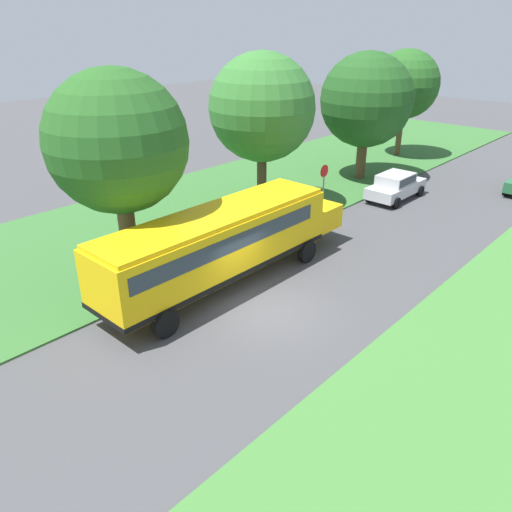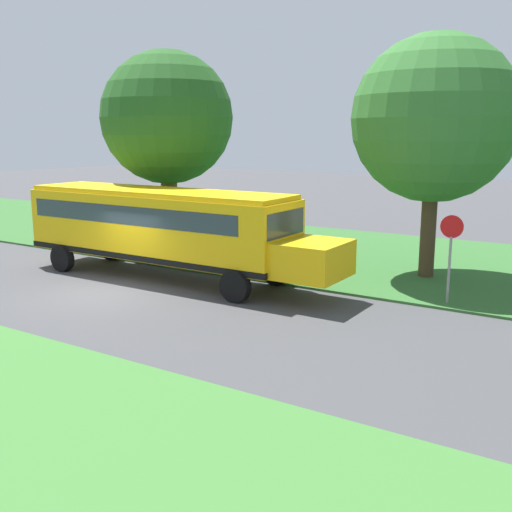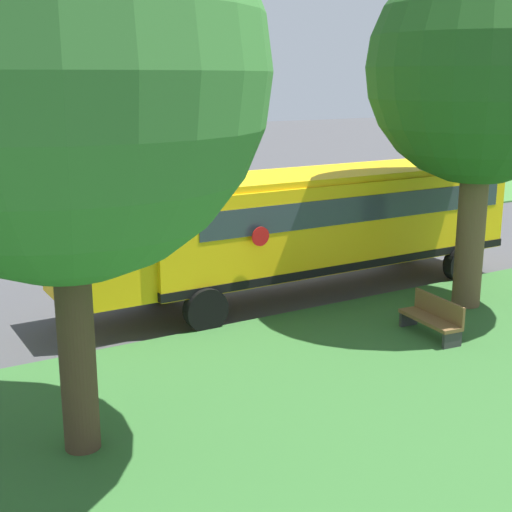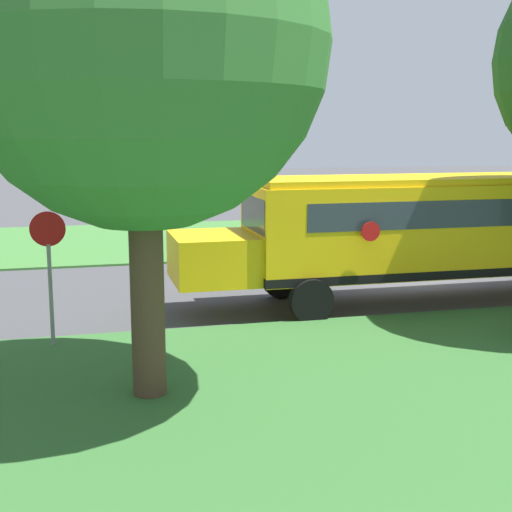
{
  "view_description": "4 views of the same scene",
  "coord_description": "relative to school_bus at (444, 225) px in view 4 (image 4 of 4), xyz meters",
  "views": [
    {
      "loc": [
        10.44,
        -12.07,
        9.79
      ],
      "look_at": [
        -1.54,
        1.02,
        1.37
      ],
      "focal_mm": 35.0,
      "sensor_mm": 36.0,
      "label": 1
    },
    {
      "loc": [
        13.21,
        14.32,
        5.08
      ],
      "look_at": [
        -2.4,
        4.4,
        1.3
      ],
      "focal_mm": 42.0,
      "sensor_mm": 36.0,
      "label": 2
    },
    {
      "loc": [
        -17.43,
        10.99,
        5.53
      ],
      "look_at": [
        -2.09,
        1.85,
        1.01
      ],
      "focal_mm": 50.0,
      "sensor_mm": 36.0,
      "label": 3
    },
    {
      "loc": [
        -18.78,
        9.24,
        4.27
      ],
      "look_at": [
        -0.87,
        4.78,
        1.02
      ],
      "focal_mm": 50.0,
      "sensor_mm": 36.0,
      "label": 4
    }
  ],
  "objects": [
    {
      "name": "school_bus",
      "position": [
        0.0,
        0.0,
        0.0
      ],
      "size": [
        2.84,
        12.42,
        3.16
      ],
      "color": "yellow",
      "rests_on": "ground"
    },
    {
      "name": "stop_sign",
      "position": [
        -1.9,
        9.5,
        -0.19
      ],
      "size": [
        0.08,
        0.68,
        2.74
      ],
      "color": "gray",
      "rests_on": "ground"
    },
    {
      "name": "oak_tree_roadside_mid",
      "position": [
        -5.09,
        7.83,
        3.65
      ],
      "size": [
        5.71,
        5.71,
        8.44
      ],
      "color": "#4C3826",
      "rests_on": "ground"
    },
    {
      "name": "grass_far_side",
      "position": [
        11.7,
        -0.35,
        -1.89
      ],
      "size": [
        10.0,
        80.0,
        0.07
      ],
      "primitive_type": "cube",
      "color": "#3D7533",
      "rests_on": "ground"
    },
    {
      "name": "ground_plane",
      "position": [
        2.7,
        -0.35,
        -1.92
      ],
      "size": [
        120.0,
        120.0,
        0.0
      ],
      "primitive_type": "plane",
      "color": "#424244"
    }
  ]
}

